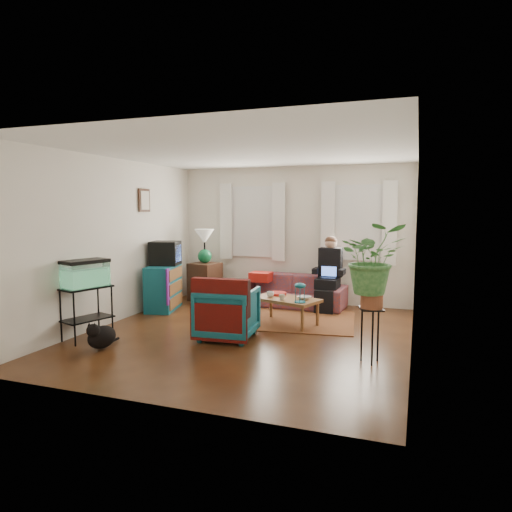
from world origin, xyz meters
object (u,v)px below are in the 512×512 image
at_px(dresser, 163,287).
at_px(plant_stand, 371,335).
at_px(aquarium_stand, 87,313).
at_px(sofa, 290,285).
at_px(coffee_table, 286,311).
at_px(armchair, 227,310).
at_px(side_table, 205,282).

bearing_deg(dresser, plant_stand, -37.36).
height_order(dresser, aquarium_stand, dresser).
distance_m(aquarium_stand, plant_stand, 3.81).
xyz_separation_m(sofa, coffee_table, (0.29, -1.32, -0.18)).
bearing_deg(sofa, plant_stand, -55.66).
relative_size(dresser, aquarium_stand, 1.20).
bearing_deg(aquarium_stand, sofa, 72.74).
distance_m(aquarium_stand, coffee_table, 2.92).
distance_m(sofa, coffee_table, 1.37).
xyz_separation_m(aquarium_stand, armchair, (1.81, 0.71, 0.03)).
bearing_deg(aquarium_stand, armchair, 38.98).
bearing_deg(plant_stand, aquarium_stand, -175.03).
relative_size(aquarium_stand, armchair, 0.93).
height_order(side_table, coffee_table, side_table).
xyz_separation_m(dresser, aquarium_stand, (-0.01, -2.00, -0.03)).
xyz_separation_m(side_table, aquarium_stand, (-0.35, -3.00, -0.00)).
xyz_separation_m(sofa, armchair, (-0.28, -2.30, 0.00)).
height_order(aquarium_stand, armchair, armchair).
xyz_separation_m(dresser, plant_stand, (3.79, -1.67, -0.07)).
bearing_deg(dresser, coffee_table, -21.03).
bearing_deg(sofa, dresser, -152.14).
bearing_deg(coffee_table, sofa, 121.52).
relative_size(sofa, plant_stand, 3.07).
bearing_deg(coffee_table, armchair, -101.12).
height_order(sofa, coffee_table, sofa).
relative_size(sofa, coffee_table, 1.96).
height_order(sofa, armchair, armchair).
distance_m(dresser, aquarium_stand, 2.00).
relative_size(side_table, armchair, 0.94).
relative_size(dresser, armchair, 1.12).
bearing_deg(coffee_table, side_table, 166.36).
bearing_deg(sofa, side_table, -177.56).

